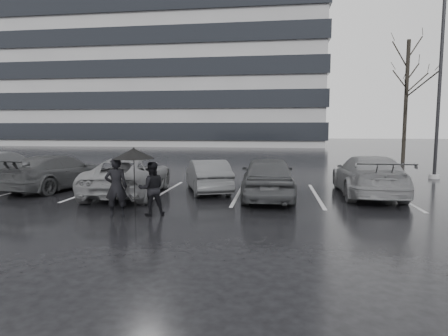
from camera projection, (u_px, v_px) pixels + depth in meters
name	position (u px, v px, depth m)	size (l,w,h in m)	color
ground	(211.00, 207.00, 11.42)	(160.00, 160.00, 0.00)	black
office_building	(126.00, 54.00, 60.14)	(61.00, 26.00, 29.00)	gray
car_main	(267.00, 177.00, 12.76)	(1.75, 4.34, 1.48)	black
car_west_a	(208.00, 176.00, 14.19)	(1.29, 3.70, 1.22)	#2C2C2E
car_west_b	(130.00, 176.00, 13.48)	(2.26, 4.89, 1.36)	#545356
car_west_c	(59.00, 172.00, 14.75)	(1.90, 4.67, 1.36)	black
car_east	(368.00, 176.00, 13.32)	(2.01, 4.95, 1.44)	#545356
pedestrian_left	(116.00, 187.00, 10.12)	(0.59, 0.39, 1.62)	black
pedestrian_right	(152.00, 189.00, 10.32)	(0.72, 0.56, 1.48)	black
umbrella	(134.00, 154.00, 10.08)	(1.11, 1.11, 1.89)	black
lamp_post	(439.00, 93.00, 17.52)	(0.48, 0.48, 8.86)	gray
stall_stripes	(201.00, 193.00, 13.99)	(19.72, 5.00, 0.00)	#B8B8BB
tree_north	(406.00, 102.00, 26.26)	(0.26, 0.26, 8.50)	black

